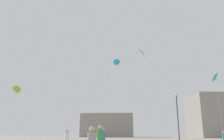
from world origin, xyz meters
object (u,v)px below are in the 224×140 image
at_px(person_in_white, 67,140).
at_px(kite_cobalt_delta, 144,54).
at_px(person_in_blue, 102,140).
at_px(kite_emerald_delta, 215,78).
at_px(kite_cyan_diamond, 116,63).
at_px(kite_lime_diamond, 17,89).
at_px(building_left_hall, 107,125).
at_px(person_in_teal, 224,138).
at_px(building_centre_hall, 215,116).
at_px(lamppost_west, 177,111).

bearing_deg(person_in_white, kite_cobalt_delta, -46.85).
distance_m(person_in_blue, kite_emerald_delta, 19.79).
relative_size(kite_cobalt_delta, kite_cyan_diamond, 0.93).
height_order(kite_emerald_delta, kite_cyan_diamond, kite_cyan_diamond).
distance_m(kite_lime_diamond, kite_cyan_diamond, 12.85).
bearing_deg(building_left_hall, kite_lime_diamond, -99.32).
xyz_separation_m(kite_emerald_delta, kite_cyan_diamond, (-12.51, 1.17, 2.29)).
bearing_deg(person_in_white, kite_emerald_delta, -62.17).
relative_size(person_in_teal, kite_cyan_diamond, 0.14).
bearing_deg(person_in_blue, kite_emerald_delta, 48.28).
xyz_separation_m(person_in_blue, kite_emerald_delta, (13.83, 12.14, 7.28)).
bearing_deg(kite_lime_diamond, kite_emerald_delta, 1.09).
distance_m(person_in_white, building_centre_hall, 70.77).
bearing_deg(person_in_white, person_in_blue, -135.33).
bearing_deg(person_in_teal, lamppost_west, 69.56).
xyz_separation_m(person_in_white, person_in_teal, (17.02, 9.29, -0.06)).
height_order(kite_emerald_delta, building_centre_hall, building_centre_hall).
bearing_deg(person_in_teal, kite_emerald_delta, 66.63).
xyz_separation_m(kite_lime_diamond, building_left_hall, (10.48, 63.85, -2.28)).
xyz_separation_m(person_in_teal, kite_cobalt_delta, (-9.44, -1.90, 9.85)).
relative_size(kite_cobalt_delta, lamppost_west, 1.66).
xyz_separation_m(kite_cobalt_delta, kite_emerald_delta, (9.20, 1.89, -2.49)).
height_order(kite_cyan_diamond, building_left_hall, kite_cyan_diamond).
height_order(person_in_blue, kite_cyan_diamond, kite_cyan_diamond).
bearing_deg(person_in_white, kite_cyan_diamond, -23.28).
bearing_deg(building_centre_hall, kite_cyan_diamond, -125.28).
bearing_deg(kite_emerald_delta, person_in_white, -151.03).
height_order(kite_cyan_diamond, building_centre_hall, building_centre_hall).
height_order(kite_emerald_delta, lamppost_west, kite_emerald_delta).
xyz_separation_m(person_in_white, lamppost_west, (11.56, 8.85, 3.11)).
bearing_deg(person_in_teal, building_left_hall, -12.30).
xyz_separation_m(person_in_blue, kite_cobalt_delta, (4.64, 10.24, 9.77)).
distance_m(kite_lime_diamond, building_left_hall, 64.75).
xyz_separation_m(person_in_blue, lamppost_west, (8.62, 11.70, 3.09)).
distance_m(person_in_blue, building_centre_hall, 71.66).
xyz_separation_m(kite_cobalt_delta, building_centre_hall, (31.03, 51.62, -3.75)).
xyz_separation_m(person_in_teal, building_centre_hall, (21.59, 49.72, 6.10)).
xyz_separation_m(person_in_teal, kite_lime_diamond, (-24.89, -0.48, 5.73)).
bearing_deg(kite_cyan_diamond, person_in_white, -112.13).
xyz_separation_m(kite_emerald_delta, lamppost_west, (-5.21, -0.44, -4.19)).
distance_m(kite_cobalt_delta, building_left_hall, 65.78).
relative_size(person_in_white, kite_cyan_diamond, 0.15).
xyz_separation_m(person_in_blue, building_centre_hall, (35.66, 61.86, 6.02)).
distance_m(kite_lime_diamond, building_centre_hall, 68.41).
xyz_separation_m(building_centre_hall, lamppost_west, (-27.04, -50.16, -2.93)).
distance_m(kite_emerald_delta, kite_lime_diamond, 24.70).
xyz_separation_m(kite_lime_diamond, lamppost_west, (19.44, 0.03, -2.56)).
height_order(kite_cobalt_delta, building_centre_hall, building_centre_hall).
relative_size(person_in_blue, kite_emerald_delta, 0.23).
distance_m(person_in_white, kite_lime_diamond, 13.11).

